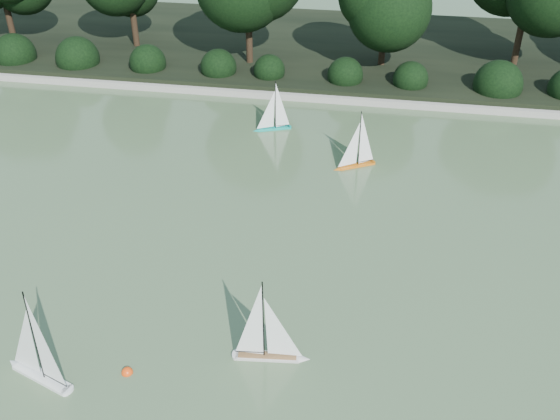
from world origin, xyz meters
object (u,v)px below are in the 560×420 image
Objects in this scene: sailboat_white_b at (273,346)px; sailboat_teal at (271,122)px; sailboat_orange at (354,158)px; race_buoy at (127,373)px; sailboat_white_a at (34,363)px.

sailboat_white_b is 1.18× the size of sailboat_teal.
sailboat_orange reaches higher than race_buoy.
sailboat_white_a is 8.82m from sailboat_teal.
sailboat_teal is (-1.45, 7.68, -0.03)m from sailboat_white_b.
race_buoy is at bearing 12.30° from sailboat_white_a.
race_buoy is at bearing -94.21° from sailboat_teal.
race_buoy is at bearing -112.73° from sailboat_orange.
sailboat_white_b reaches higher than race_buoy.
sailboat_white_b is at bearing 15.59° from sailboat_white_a.
sailboat_teal is at bearing 77.66° from sailboat_white_a.
sailboat_teal is at bearing 100.69° from sailboat_white_b.
sailboat_white_b is 6.14m from sailboat_orange.
sailboat_white_a is 10.10× the size of race_buoy.
sailboat_white_a is 3.46m from sailboat_white_b.
sailboat_teal is (-2.21, 1.59, -0.01)m from sailboat_orange.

